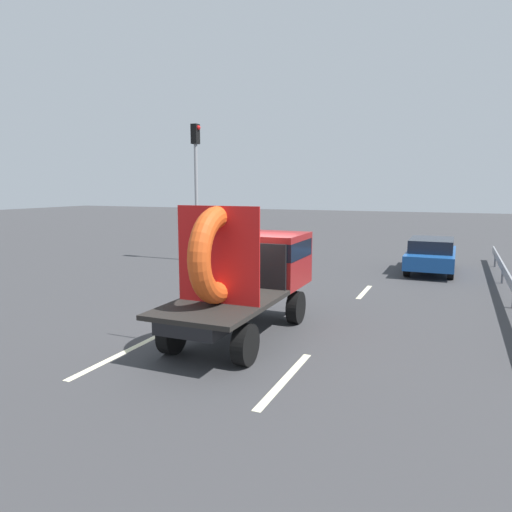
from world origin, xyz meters
name	(u,v)px	position (x,y,z in m)	size (l,w,h in m)	color
ground_plane	(238,327)	(0.00, 0.00, 0.00)	(120.00, 120.00, 0.00)	#38383A
flatbed_truck	(251,269)	(0.38, -0.05, 1.53)	(2.02, 5.08, 3.12)	black
distant_sedan	(431,254)	(4.03, 10.20, 0.76)	(1.85, 4.32, 1.41)	black
traffic_light	(196,174)	(-6.42, 9.14, 4.11)	(0.42, 0.36, 6.38)	gray
guardrail	(508,278)	(6.60, 6.82, 0.53)	(0.10, 15.71, 0.71)	gray
lane_dash_left_near	(117,356)	(-1.45, -2.86, 0.00)	(2.86, 0.16, 0.01)	beige
lane_dash_left_far	(261,285)	(-1.45, 5.03, 0.00)	(2.48, 0.16, 0.01)	beige
lane_dash_right_near	(285,379)	(2.21, -2.64, 0.00)	(2.79, 0.16, 0.01)	beige
lane_dash_right_far	(364,292)	(2.21, 5.33, 0.00)	(2.17, 0.16, 0.01)	beige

